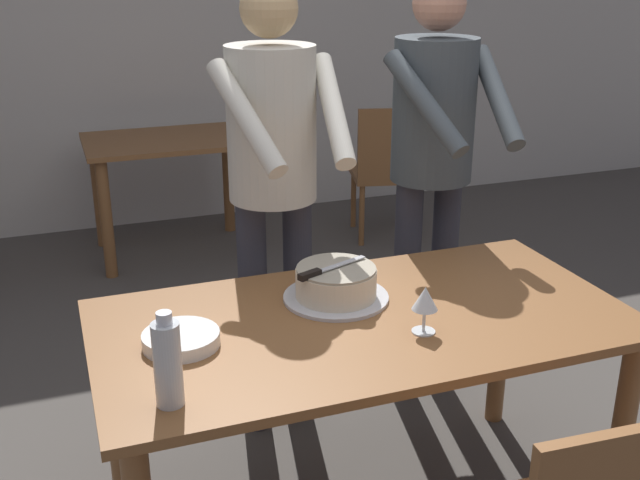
% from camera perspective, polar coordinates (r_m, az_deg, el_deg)
% --- Properties ---
extents(back_wall, '(10.00, 0.12, 2.70)m').
position_cam_1_polar(back_wall, '(5.38, -11.29, 15.55)').
color(back_wall, beige).
rests_on(back_wall, ground_plane).
extents(main_dining_table, '(1.64, 0.84, 0.75)m').
position_cam_1_polar(main_dining_table, '(2.40, 3.25, -8.11)').
color(main_dining_table, brown).
rests_on(main_dining_table, ground_plane).
extents(cake_on_platter, '(0.34, 0.34, 0.11)m').
position_cam_1_polar(cake_on_platter, '(2.44, 1.21, -3.34)').
color(cake_on_platter, silver).
rests_on(cake_on_platter, main_dining_table).
extents(cake_knife, '(0.26, 0.12, 0.02)m').
position_cam_1_polar(cake_knife, '(2.37, -0.07, -2.37)').
color(cake_knife, silver).
rests_on(cake_knife, cake_on_platter).
extents(plate_stack, '(0.22, 0.22, 0.04)m').
position_cam_1_polar(plate_stack, '(2.21, -10.36, -7.31)').
color(plate_stack, white).
rests_on(plate_stack, main_dining_table).
extents(wine_glass_near, '(0.08, 0.08, 0.14)m').
position_cam_1_polar(wine_glass_near, '(2.23, 7.86, -4.48)').
color(wine_glass_near, silver).
rests_on(wine_glass_near, main_dining_table).
extents(water_bottle, '(0.07, 0.07, 0.25)m').
position_cam_1_polar(water_bottle, '(1.90, -11.33, -8.99)').
color(water_bottle, silver).
rests_on(water_bottle, main_dining_table).
extents(person_cutting_cake, '(0.47, 0.56, 1.72)m').
position_cam_1_polar(person_cutting_cake, '(2.76, -3.51, 5.57)').
color(person_cutting_cake, '#2D2D38').
rests_on(person_cutting_cake, ground_plane).
extents(person_standing_beside, '(0.47, 0.56, 1.72)m').
position_cam_1_polar(person_standing_beside, '(3.04, 8.45, 6.76)').
color(person_standing_beside, '#2D2D38').
rests_on(person_standing_beside, ground_plane).
extents(background_table, '(1.00, 0.70, 0.74)m').
position_cam_1_polar(background_table, '(4.80, -11.19, 5.60)').
color(background_table, brown).
rests_on(background_table, ground_plane).
extents(background_chair_1, '(0.53, 0.53, 0.90)m').
position_cam_1_polar(background_chair_1, '(4.98, 5.09, 5.44)').
color(background_chair_1, brown).
rests_on(background_chair_1, ground_plane).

